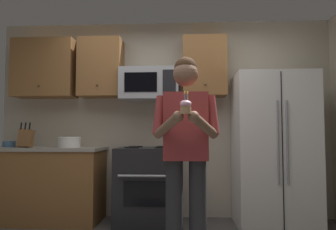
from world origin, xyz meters
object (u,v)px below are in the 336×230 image
oven_range (148,185)px  cupcake (186,107)px  microwave (150,85)px  bowl_small_colored (9,144)px  bowl_large_white (69,142)px  knife_block (26,138)px  person (186,144)px  refrigerator (273,150)px

oven_range → cupcake: size_ratio=5.36×
microwave → bowl_small_colored: microwave is taller
oven_range → bowl_large_white: bowl_large_white is taller
bowl_large_white → knife_block: bearing=-175.3°
person → bowl_large_white: bearing=141.0°
knife_block → bowl_large_white: knife_block is taller
oven_range → refrigerator: size_ratio=0.52×
knife_block → person: bearing=-29.7°
knife_block → oven_range: bearing=1.1°
microwave → knife_block: size_ratio=2.31×
refrigerator → cupcake: bearing=-125.6°
bowl_large_white → cupcake: bearing=-46.0°
microwave → person: (0.46, -1.28, -0.72)m
oven_range → knife_block: (-1.54, -0.03, 0.57)m
oven_range → refrigerator: bearing=-1.5°
refrigerator → person: size_ratio=1.02×
knife_block → person: (1.99, -1.14, -0.04)m
knife_block → cupcake: (1.99, -1.47, 0.26)m
oven_range → bowl_large_white: size_ratio=3.31×
knife_block → bowl_small_colored: 0.30m
person → bowl_small_colored: bearing=151.4°
refrigerator → knife_block: bearing=179.8°
oven_range → microwave: size_ratio=1.26×
cupcake → bowl_large_white: bearing=134.0°
bowl_large_white → person: person is taller
person → oven_range: bearing=111.4°
microwave → knife_block: microwave is taller
oven_range → cupcake: bearing=-73.0°
microwave → person: 1.54m
oven_range → person: size_ratio=0.53×
knife_block → bowl_large_white: (0.54, 0.04, -0.04)m
refrigerator → cupcake: (-1.04, -1.46, 0.39)m
oven_range → person: (0.46, -1.17, 0.53)m
bowl_large_white → refrigerator: bearing=-1.2°
oven_range → knife_block: knife_block is taller
oven_range → bowl_small_colored: size_ratio=5.68×
microwave → bowl_large_white: size_ratio=2.63×
knife_block → bowl_large_white: 0.54m
knife_block → bowl_small_colored: (-0.27, 0.10, -0.07)m
bowl_small_colored → person: 2.58m
microwave → refrigerator: size_ratio=0.41×
microwave → bowl_large_white: (-1.00, -0.10, -0.73)m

